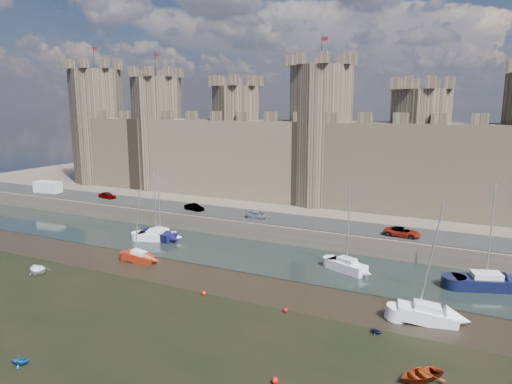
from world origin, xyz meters
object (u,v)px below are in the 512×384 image
dinghy_1 (20,360)px  sailboat_2 (347,265)px  car_3 (402,232)px  sailboat_5 (427,314)px  van (48,187)px  car_2 (259,215)px  car_0 (107,195)px  car_1 (194,207)px  sailboat_0 (157,235)px  sailboat_4 (139,257)px  sailboat_3 (486,282)px  sailboat_1 (160,234)px

dinghy_1 → sailboat_2: bearing=-51.9°
car_3 → sailboat_5: (4.92, -18.15, -2.33)m
van → sailboat_5: 73.55m
car_2 → car_0: bearing=82.8°
car_1 → dinghy_1: (10.41, -39.38, -2.69)m
car_1 → sailboat_0: size_ratio=0.35×
car_1 → car_3: (32.22, -0.67, 0.05)m
car_1 → sailboat_4: bearing=-156.7°
van → sailboat_3: 76.33m
van → sailboat_4: sailboat_4 is taller
sailboat_1 → sailboat_2: bearing=11.7°
van → sailboat_4: bearing=-35.0°
sailboat_0 → car_1: bearing=67.6°
sailboat_4 → van: bearing=149.0°
sailboat_3 → sailboat_5: bearing=-133.6°
sailboat_3 → sailboat_0: bearing=162.3°
car_1 → sailboat_3: (41.99, -8.25, -2.21)m
sailboat_2 → sailboat_4: size_ratio=1.11×
car_1 → van: bearing=101.9°
car_2 → sailboat_5: size_ratio=0.33×
sailboat_2 → sailboat_4: sailboat_2 is taller
sailboat_0 → sailboat_1: size_ratio=0.94×
car_2 → sailboat_3: sailboat_3 is taller
sailboat_1 → dinghy_1: (10.61, -30.78, -0.43)m
sailboat_0 → sailboat_5: sailboat_5 is taller
car_0 → sailboat_1: size_ratio=0.35×
car_1 → sailboat_1: size_ratio=0.33×
car_3 → sailboat_2: bearing=155.2°
car_1 → sailboat_3: size_ratio=0.31×
car_1 → car_3: 32.23m
car_3 → dinghy_1: (-21.81, -38.71, -2.73)m
sailboat_1 → sailboat_2: size_ratio=1.03×
car_1 → dinghy_1: car_1 is taller
van → sailboat_5: bearing=-24.5°
car_0 → sailboat_0: 21.86m
car_3 → car_1: bearing=92.4°
car_2 → sailboat_4: 19.23m
sailboat_4 → sailboat_0: bearing=109.1°
car_1 → sailboat_0: 9.46m
car_2 → sailboat_2: size_ratio=0.36×
car_1 → sailboat_5: size_ratio=0.31×
sailboat_4 → sailboat_5: size_ratio=0.83×
sailboat_3 → dinghy_1: 44.34m
van → sailboat_2: size_ratio=0.50×
van → dinghy_1: bearing=-51.3°
car_3 → sailboat_0: (-32.67, -8.50, -2.35)m
car_1 → sailboat_1: sailboat_1 is taller
dinghy_1 → van: bearing=25.8°
sailboat_4 → dinghy_1: bearing=-77.3°
car_1 → sailboat_2: bearing=-96.6°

